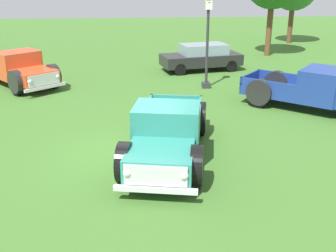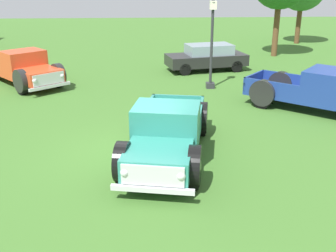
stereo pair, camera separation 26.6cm
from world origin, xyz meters
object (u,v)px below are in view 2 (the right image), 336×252
pickup_truck_foreground (166,136)px  lamp_post_near (212,43)px  pickup_truck_behind_left (25,69)px  pickup_truck_behind_right (327,93)px  sedan_distant_a (207,57)px

pickup_truck_foreground → lamp_post_near: 8.11m
pickup_truck_behind_left → pickup_truck_behind_right: size_ratio=0.99×
pickup_truck_foreground → pickup_truck_behind_left: 10.57m
pickup_truck_foreground → sedan_distant_a: (2.79, 11.22, -0.02)m
pickup_truck_foreground → lamp_post_near: bearing=72.4°
lamp_post_near → sedan_distant_a: bearing=84.1°
pickup_truck_foreground → lamp_post_near: size_ratio=1.40×
pickup_truck_behind_left → pickup_truck_behind_right: 13.12m
pickup_truck_behind_left → pickup_truck_behind_right: (12.21, -4.80, 0.01)m
pickup_truck_foreground → sedan_distant_a: 11.56m
pickup_truck_behind_left → lamp_post_near: lamp_post_near is taller
pickup_truck_foreground → pickup_truck_behind_right: size_ratio=1.04×
pickup_truck_behind_right → lamp_post_near: lamp_post_near is taller
pickup_truck_behind_left → sedan_distant_a: bearing=16.1°
sedan_distant_a → lamp_post_near: 3.83m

